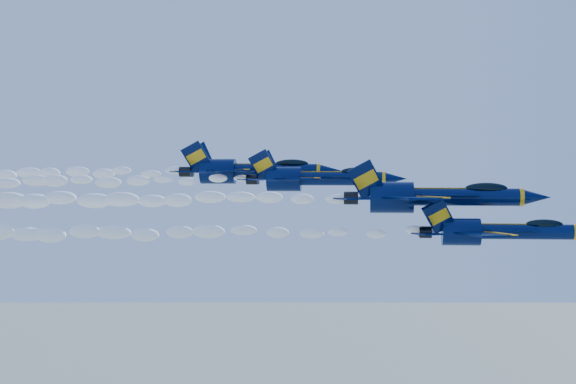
# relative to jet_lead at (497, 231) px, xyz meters

# --- Properties ---
(jet_lead) EXTENTS (15.71, 12.89, 5.84)m
(jet_lead) POSITION_rel_jet_lead_xyz_m (0.00, 0.00, 0.00)
(jet_lead) COLOR #030F39
(smoke_trail_jet_lead) EXTENTS (41.73, 1.63, 1.46)m
(smoke_trail_jet_lead) POSITION_rel_jet_lead_xyz_m (-27.58, 0.00, -0.36)
(smoke_trail_jet_lead) COLOR white
(jet_second) EXTENTS (18.95, 15.54, 7.04)m
(jet_second) POSITION_rel_jet_lead_xyz_m (-5.39, 3.29, 2.98)
(jet_second) COLOR #030F39
(smoke_trail_jet_second) EXTENTS (41.73, 1.96, 1.76)m
(smoke_trail_jet_second) POSITION_rel_jet_lead_xyz_m (-34.35, 3.29, 2.59)
(smoke_trail_jet_second) COLOR white
(jet_third) EXTENTS (17.40, 14.27, 6.47)m
(jet_third) POSITION_rel_jet_lead_xyz_m (-17.12, 14.98, 4.67)
(jet_third) COLOR #030F39
(smoke_trail_jet_third) EXTENTS (41.73, 1.80, 1.62)m
(smoke_trail_jet_third) POSITION_rel_jet_lead_xyz_m (-45.42, 14.98, 4.30)
(smoke_trail_jet_third) COLOR white
(jet_fourth) EXTENTS (18.91, 15.51, 7.03)m
(jet_fourth) POSITION_rel_jet_lead_xyz_m (-25.15, 20.10, 5.58)
(jet_fourth) COLOR #030F39
(smoke_trail_jet_fourth) EXTENTS (41.73, 1.96, 1.76)m
(smoke_trail_jet_fourth) POSITION_rel_jet_lead_xyz_m (-54.09, 20.10, 5.19)
(smoke_trail_jet_fourth) COLOR white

